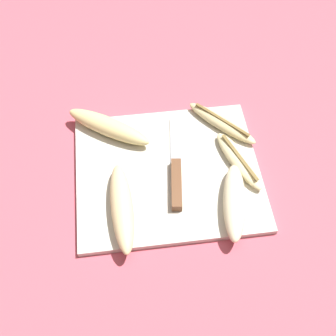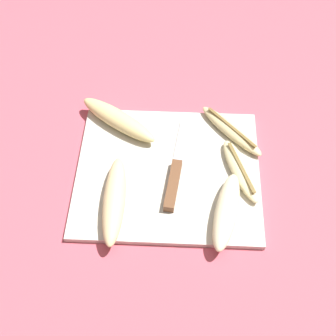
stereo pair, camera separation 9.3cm
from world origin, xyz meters
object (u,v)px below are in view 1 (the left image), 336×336
(banana_soft_right, at_px, (239,161))
(knife, at_px, (176,177))
(banana_ripe_center, at_px, (122,207))
(banana_mellow_near, at_px, (222,123))
(banana_bright_far, at_px, (234,202))
(banana_golden_short, at_px, (109,127))

(banana_soft_right, bearing_deg, knife, -171.97)
(banana_ripe_center, relative_size, banana_mellow_near, 1.31)
(banana_soft_right, xyz_separation_m, banana_bright_far, (-0.03, -0.10, 0.01))
(banana_golden_short, bearing_deg, banana_mellow_near, -3.38)
(banana_bright_far, bearing_deg, banana_ripe_center, 175.89)
(banana_mellow_near, bearing_deg, banana_golden_short, 176.62)
(knife, height_order, banana_ripe_center, banana_ripe_center)
(knife, relative_size, banana_golden_short, 1.25)
(knife, xyz_separation_m, banana_ripe_center, (-0.11, -0.06, 0.01))
(banana_soft_right, relative_size, banana_golden_short, 0.87)
(banana_ripe_center, relative_size, banana_bright_far, 1.13)
(knife, height_order, banana_bright_far, banana_bright_far)
(banana_ripe_center, bearing_deg, banana_golden_short, 94.07)
(banana_ripe_center, bearing_deg, knife, 29.73)
(knife, relative_size, banana_mellow_near, 1.55)
(banana_soft_right, height_order, banana_ripe_center, banana_ripe_center)
(banana_ripe_center, xyz_separation_m, banana_bright_far, (0.21, -0.02, -0.00))
(banana_soft_right, height_order, banana_golden_short, banana_golden_short)
(banana_golden_short, relative_size, banana_bright_far, 1.06)
(knife, height_order, banana_mellow_near, banana_mellow_near)
(banana_soft_right, relative_size, banana_bright_far, 0.93)
(banana_soft_right, distance_m, banana_golden_short, 0.28)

